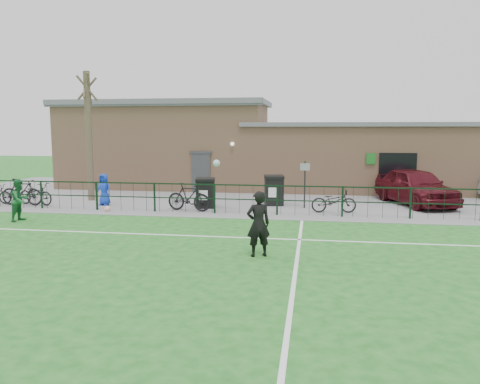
# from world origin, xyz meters

# --- Properties ---
(ground) EXTENTS (90.00, 90.00, 0.00)m
(ground) POSITION_xyz_m (0.00, 0.00, 0.00)
(ground) COLOR #1A5A1C
(ground) RESTS_ON ground
(paving_strip) EXTENTS (34.00, 13.00, 0.02)m
(paving_strip) POSITION_xyz_m (0.00, 13.50, 0.01)
(paving_strip) COLOR slate
(paving_strip) RESTS_ON ground
(pitch_line_touch) EXTENTS (28.00, 0.10, 0.01)m
(pitch_line_touch) POSITION_xyz_m (0.00, 7.80, 0.00)
(pitch_line_touch) COLOR white
(pitch_line_touch) RESTS_ON ground
(pitch_line_mid) EXTENTS (28.00, 0.10, 0.01)m
(pitch_line_mid) POSITION_xyz_m (0.00, 4.00, 0.00)
(pitch_line_mid) COLOR white
(pitch_line_mid) RESTS_ON ground
(pitch_line_perp) EXTENTS (0.10, 16.00, 0.01)m
(pitch_line_perp) POSITION_xyz_m (2.00, 0.00, 0.00)
(pitch_line_perp) COLOR white
(pitch_line_perp) RESTS_ON ground
(perimeter_fence) EXTENTS (28.00, 0.10, 1.20)m
(perimeter_fence) POSITION_xyz_m (0.00, 8.00, 0.60)
(perimeter_fence) COLOR black
(perimeter_fence) RESTS_ON ground
(bare_tree) EXTENTS (0.30, 0.30, 6.00)m
(bare_tree) POSITION_xyz_m (-8.00, 10.50, 3.00)
(bare_tree) COLOR #4B3D2D
(bare_tree) RESTS_ON ground
(wheelie_bin_left) EXTENTS (0.92, 1.00, 1.17)m
(wheelie_bin_left) POSITION_xyz_m (-2.18, 9.33, 0.61)
(wheelie_bin_left) COLOR black
(wheelie_bin_left) RESTS_ON paving_strip
(wheelie_bin_right) EXTENTS (0.94, 1.03, 1.22)m
(wheelie_bin_right) POSITION_xyz_m (0.66, 10.50, 0.63)
(wheelie_bin_right) COLOR black
(wheelie_bin_right) RESTS_ON paving_strip
(sign_post) EXTENTS (0.08, 0.08, 2.00)m
(sign_post) POSITION_xyz_m (2.03, 9.79, 1.02)
(sign_post) COLOR black
(sign_post) RESTS_ON paving_strip
(car_maroon) EXTENTS (3.40, 5.17, 1.64)m
(car_maroon) POSITION_xyz_m (6.88, 11.53, 0.84)
(car_maroon) COLOR #4C0D16
(car_maroon) RESTS_ON paving_strip
(bicycle_b) EXTENTS (1.98, 0.59, 1.18)m
(bicycle_b) POSITION_xyz_m (-10.32, 8.60, 0.61)
(bicycle_b) COLOR black
(bicycle_b) RESTS_ON paving_strip
(bicycle_c) EXTENTS (1.96, 1.08, 0.98)m
(bicycle_c) POSITION_xyz_m (-9.81, 8.84, 0.51)
(bicycle_c) COLOR black
(bicycle_c) RESTS_ON paving_strip
(bicycle_d) EXTENTS (1.98, 0.92, 1.15)m
(bicycle_d) POSITION_xyz_m (-2.65, 8.34, 0.60)
(bicycle_d) COLOR black
(bicycle_d) RESTS_ON paving_strip
(bicycle_e) EXTENTS (1.83, 0.79, 0.94)m
(bicycle_e) POSITION_xyz_m (3.21, 8.86, 0.49)
(bicycle_e) COLOR black
(bicycle_e) RESTS_ON paving_strip
(spectator_child) EXTENTS (0.74, 0.54, 1.40)m
(spectator_child) POSITION_xyz_m (-6.75, 9.20, 0.72)
(spectator_child) COLOR #1538C5
(spectator_child) RESTS_ON paving_strip
(goalkeeper_kick) EXTENTS (2.11, 2.88, 2.40)m
(goalkeeper_kick) POSITION_xyz_m (0.93, 2.00, 0.91)
(goalkeeper_kick) COLOR black
(goalkeeper_kick) RESTS_ON ground
(outfield_player) EXTENTS (0.68, 0.82, 1.55)m
(outfield_player) POSITION_xyz_m (-8.26, 5.43, 0.77)
(outfield_player) COLOR #1B6130
(outfield_player) RESTS_ON ground
(ball_ground) EXTENTS (0.24, 0.24, 0.24)m
(ball_ground) POSITION_xyz_m (-5.94, 7.76, 0.12)
(ball_ground) COLOR white
(ball_ground) RESTS_ON ground
(clubhouse) EXTENTS (24.25, 5.40, 4.96)m
(clubhouse) POSITION_xyz_m (-0.88, 16.50, 2.22)
(clubhouse) COLOR tan
(clubhouse) RESTS_ON ground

